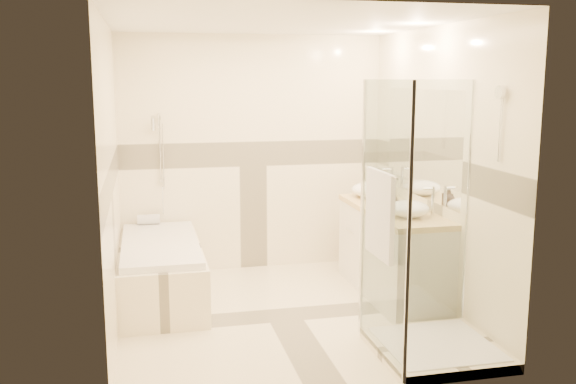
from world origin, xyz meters
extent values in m
cube|color=#F2E5C1|center=(0.00, 0.00, -0.01)|extent=(2.80, 3.00, 0.01)
cube|color=white|center=(0.00, 0.00, 2.50)|extent=(2.80, 3.00, 0.01)
cube|color=#F8EAC6|center=(0.00, 1.50, 1.25)|extent=(2.80, 0.01, 2.50)
cube|color=#F8EAC6|center=(0.00, -1.50, 1.25)|extent=(2.80, 0.01, 2.50)
cube|color=#F8EAC6|center=(-1.40, 0.00, 1.25)|extent=(0.01, 3.00, 2.50)
cube|color=#F8EAC6|center=(1.40, 0.00, 1.25)|extent=(0.01, 3.00, 2.50)
cube|color=white|center=(1.39, 0.30, 1.45)|extent=(0.01, 1.60, 1.00)
cylinder|color=silver|center=(-0.97, 1.47, 1.35)|extent=(0.02, 0.02, 0.70)
cube|color=#F8EAC6|center=(-1.02, 0.65, 0.25)|extent=(0.75, 1.70, 0.50)
cube|color=white|center=(-1.02, 0.65, 0.53)|extent=(0.69, 1.60, 0.06)
ellipsoid|color=white|center=(-1.02, 0.65, 0.48)|extent=(0.56, 1.40, 0.16)
cube|color=white|center=(1.12, 0.30, 0.40)|extent=(0.55, 1.60, 0.80)
cylinder|color=silver|center=(0.83, -0.10, 0.55)|extent=(0.01, 0.24, 0.01)
cylinder|color=silver|center=(0.83, 0.70, 0.55)|extent=(0.01, 0.24, 0.01)
cube|color=#EBC97C|center=(1.12, 0.30, 0.83)|extent=(0.57, 1.62, 0.05)
cube|color=#F8EAC6|center=(0.95, -1.05, 0.04)|extent=(0.90, 0.90, 0.08)
cube|color=white|center=(0.95, -1.05, 0.09)|extent=(0.80, 0.80, 0.01)
cube|color=white|center=(0.51, -1.05, 1.04)|extent=(0.01, 0.90, 2.00)
cube|color=white|center=(0.95, -0.61, 1.04)|extent=(0.90, 0.01, 2.00)
cylinder|color=silver|center=(0.50, -1.50, 1.04)|extent=(0.03, 0.03, 2.00)
cylinder|color=silver|center=(0.50, -0.60, 1.04)|extent=(0.03, 0.03, 2.00)
cylinder|color=silver|center=(1.40, -0.60, 1.04)|extent=(0.03, 0.03, 2.00)
cylinder|color=silver|center=(1.36, -1.05, 1.95)|extent=(0.03, 0.10, 0.10)
cylinder|color=silver|center=(0.47, -1.05, 1.40)|extent=(0.02, 0.60, 0.02)
cube|color=silver|center=(0.47, -1.05, 1.10)|extent=(0.04, 0.48, 0.62)
ellipsoid|color=white|center=(1.10, 0.87, 0.93)|extent=(0.39, 0.39, 0.16)
ellipsoid|color=white|center=(1.10, -0.10, 0.92)|extent=(0.36, 0.36, 0.15)
cylinder|color=silver|center=(1.33, 0.87, 1.00)|extent=(0.03, 0.03, 0.30)
cylinder|color=silver|center=(1.28, 0.87, 1.13)|extent=(0.11, 0.03, 0.03)
cylinder|color=silver|center=(1.33, -0.10, 0.98)|extent=(0.03, 0.03, 0.26)
cylinder|color=silver|center=(1.28, -0.10, 1.09)|extent=(0.09, 0.02, 0.02)
imported|color=black|center=(1.10, 0.29, 0.94)|extent=(0.09, 0.09, 0.17)
imported|color=black|center=(1.10, 0.26, 0.93)|extent=(0.14, 0.14, 0.16)
cube|color=silver|center=(1.10, 0.94, 0.89)|extent=(0.20, 0.29, 0.09)
cylinder|color=silver|center=(-1.12, 1.39, 0.61)|extent=(0.23, 0.10, 0.10)
camera|label=1|loc=(-1.14, -5.23, 2.05)|focal=40.00mm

